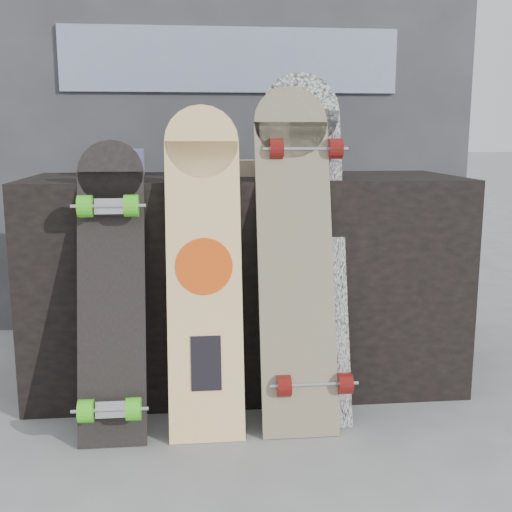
{
  "coord_description": "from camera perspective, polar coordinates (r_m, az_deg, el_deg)",
  "views": [
    {
      "loc": [
        -0.21,
        -1.91,
        0.96
      ],
      "look_at": [
        0.01,
        0.2,
        0.55
      ],
      "focal_mm": 45.0,
      "sensor_mm": 36.0,
      "label": 1
    }
  ],
  "objects": [
    {
      "name": "longboard_geisha",
      "position": [
        2.05,
        -4.65,
        -0.5
      ],
      "size": [
        0.24,
        0.27,
        1.05
      ],
      "rotation": [
        -0.23,
        0.0,
        0.0
      ],
      "color": "beige",
      "rests_on": "ground"
    },
    {
      "name": "skateboard_dark",
      "position": [
        2.08,
        -12.77,
        -2.64
      ],
      "size": [
        0.21,
        0.34,
        0.94
      ],
      "rotation": [
        -0.29,
        0.0,
        0.0
      ],
      "color": "black",
      "rests_on": "ground"
    },
    {
      "name": "longboard_celtic",
      "position": [
        2.11,
        3.47,
        0.88
      ],
      "size": [
        0.25,
        0.34,
        1.12
      ],
      "rotation": [
        -0.28,
        0.0,
        0.0
      ],
      "color": "#C9B889",
      "rests_on": "ground"
    },
    {
      "name": "longboard_cascadia",
      "position": [
        2.17,
        4.46,
        1.51
      ],
      "size": [
        0.27,
        0.4,
        1.17
      ],
      "rotation": [
        -0.28,
        0.0,
        0.0
      ],
      "color": "white",
      "rests_on": "ground"
    },
    {
      "name": "vendor_table",
      "position": [
        2.48,
        -0.94,
        -2.16
      ],
      "size": [
        1.6,
        0.6,
        0.8
      ],
      "primitive_type": "cube",
      "color": "black",
      "rests_on": "ground"
    },
    {
      "name": "ground",
      "position": [
        2.15,
        0.3,
        -15.69
      ],
      "size": [
        60.0,
        60.0,
        0.0
      ],
      "primitive_type": "plane",
      "color": "slate",
      "rests_on": "ground"
    },
    {
      "name": "booth",
      "position": [
        3.27,
        -2.32,
        13.37
      ],
      "size": [
        2.4,
        0.22,
        2.2
      ],
      "color": "#333338",
      "rests_on": "ground"
    },
    {
      "name": "merch_box_flat",
      "position": [
        2.44,
        -1.82,
        7.82
      ],
      "size": [
        0.22,
        0.1,
        0.06
      ],
      "primitive_type": "cube",
      "color": "#D1B78C",
      "rests_on": "vendor_table"
    },
    {
      "name": "merch_box_small",
      "position": [
        2.43,
        5.05,
        8.49
      ],
      "size": [
        0.14,
        0.14,
        0.12
      ],
      "primitive_type": "cube",
      "color": "#433C7C",
      "rests_on": "vendor_table"
    },
    {
      "name": "merch_box_purple",
      "position": [
        2.51,
        -12.06,
        8.14
      ],
      "size": [
        0.18,
        0.12,
        0.1
      ],
      "primitive_type": "cube",
      "color": "#433C7C",
      "rests_on": "vendor_table"
    }
  ]
}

